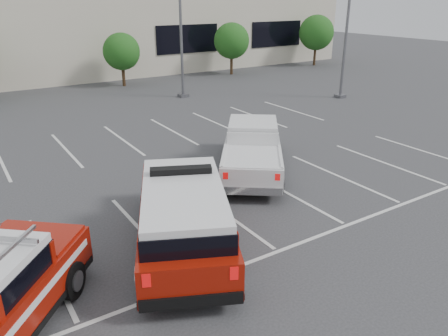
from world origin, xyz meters
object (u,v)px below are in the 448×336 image
object	(u,v)px
tree_mid_right	(123,53)
fire_chief_suv	(183,219)
light_pole_mid	(181,18)
tree_far_right	(317,34)
white_pickup	(252,152)
light_pole_right	(348,18)
tree_right	(232,42)
convention_building	(25,18)

from	to	relation	value
tree_mid_right	fire_chief_suv	bearing A→B (deg)	-107.02
light_pole_mid	fire_chief_suv	world-z (taller)	light_pole_mid
tree_far_right	light_pole_mid	bearing A→B (deg)	-161.52
fire_chief_suv	tree_far_right	bearing A→B (deg)	65.39
tree_far_right	white_pickup	world-z (taller)	tree_far_right
tree_far_right	light_pole_right	xyz separation A→B (m)	(-9.09, -12.05, 2.14)
white_pickup	tree_far_right	bearing A→B (deg)	78.31
tree_right	white_pickup	xyz separation A→B (m)	(-12.13, -19.62, -2.02)
tree_right	fire_chief_suv	size ratio (longest dim) A/B	0.67
tree_mid_right	tree_far_right	size ratio (longest dim) A/B	0.82
tree_mid_right	light_pole_right	size ratio (longest dim) A/B	0.39
tree_right	fire_chief_suv	world-z (taller)	tree_right
tree_mid_right	tree_right	bearing A→B (deg)	0.00
light_pole_mid	fire_chief_suv	distance (m)	19.96
convention_building	light_pole_mid	bearing A→B (deg)	-66.74
tree_mid_right	tree_far_right	bearing A→B (deg)	0.00
tree_right	light_pole_right	world-z (taller)	light_pole_right
tree_right	light_pole_right	size ratio (longest dim) A/B	0.43
tree_mid_right	light_pole_right	bearing A→B (deg)	-47.83
light_pole_mid	tree_far_right	bearing A→B (deg)	18.48
tree_far_right	white_pickup	distance (m)	29.67
tree_right	light_pole_mid	bearing A→B (deg)	-143.23
light_pole_mid	fire_chief_suv	xyz separation A→B (m)	(-9.04, -17.26, -4.29)
tree_mid_right	tree_right	distance (m)	10.00
white_pickup	light_pole_right	bearing A→B (deg)	66.91
tree_far_right	fire_chief_suv	bearing A→B (deg)	-139.34
tree_mid_right	fire_chief_suv	distance (m)	24.43
convention_building	tree_right	bearing A→B (deg)	-33.37
light_pole_mid	tree_mid_right	bearing A→B (deg)	107.52
white_pickup	convention_building	bearing A→B (deg)	132.14
tree_right	tree_far_right	size ratio (longest dim) A/B	0.91
convention_building	white_pickup	xyz separation A→B (m)	(2.78, -29.44, -3.97)
fire_chief_suv	white_pickup	distance (m)	6.22
tree_far_right	tree_mid_right	bearing A→B (deg)	-180.00
light_pole_right	white_pickup	xyz separation A→B (m)	(-13.04, -7.58, -4.43)
convention_building	light_pole_mid	distance (m)	17.27
tree_mid_right	white_pickup	size ratio (longest dim) A/B	0.64
tree_right	fire_chief_suv	bearing A→B (deg)	-126.32
convention_building	light_pole_mid	world-z (taller)	convention_building
tree_right	tree_far_right	xyz separation A→B (m)	(10.00, 0.00, 0.27)
tree_mid_right	fire_chief_suv	world-z (taller)	tree_mid_right
light_pole_mid	light_pole_right	distance (m)	10.82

